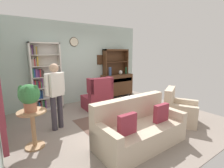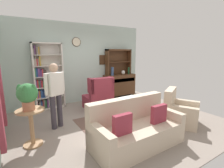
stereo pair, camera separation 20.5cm
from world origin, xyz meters
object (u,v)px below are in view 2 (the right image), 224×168
object	(u,v)px
sideboard	(119,84)
vase_round	(123,72)
book_stack	(119,110)
vase_tall	(112,71)
bookshelf	(46,77)
wingback_chair	(99,98)
potted_plant_large	(27,95)
couch_floral	(135,129)
coffee_table	(121,114)
armchair_floral	(180,112)
person_reading	(55,91)
sideboard_hutch	(118,58)
plant_stand	(31,123)
bottle_wine	(129,71)

from	to	relation	value
sideboard	vase_round	bearing A→B (deg)	-27.17
book_stack	vase_tall	bearing A→B (deg)	61.46
bookshelf	wingback_chair	world-z (taller)	bookshelf
sideboard	vase_tall	world-z (taller)	vase_tall
vase_round	potted_plant_large	bearing A→B (deg)	-151.11
vase_tall	couch_floral	world-z (taller)	vase_tall
coffee_table	potted_plant_large	bearing A→B (deg)	171.66
couch_floral	sideboard	bearing A→B (deg)	60.74
armchair_floral	person_reading	world-z (taller)	person_reading
couch_floral	coffee_table	distance (m)	0.77
vase_round	coffee_table	world-z (taller)	vase_round
sideboard_hutch	armchair_floral	world-z (taller)	sideboard_hutch
bookshelf	wingback_chair	xyz separation A→B (m)	(1.37, -0.98, -0.64)
potted_plant_large	person_reading	distance (m)	0.83
sideboard_hutch	book_stack	distance (m)	3.15
vase_tall	couch_floral	xyz separation A→B (m)	(-1.34, -3.01, -0.77)
couch_floral	bookshelf	bearing A→B (deg)	108.15
bookshelf	couch_floral	xyz separation A→B (m)	(1.04, -3.17, -0.71)
sideboard_hutch	wingback_chair	xyz separation A→B (m)	(-1.41, -1.01, -1.18)
plant_stand	book_stack	size ratio (longest dim) A/B	3.94
vase_round	armchair_floral	size ratio (longest dim) A/B	0.16
sideboard_hutch	potted_plant_large	distance (m)	4.14
sideboard_hutch	armchair_floral	bearing A→B (deg)	-92.43
plant_stand	bookshelf	bearing A→B (deg)	71.98
wingback_chair	person_reading	world-z (taller)	person_reading
couch_floral	coffee_table	bearing A→B (deg)	75.72
sideboard	coffee_table	size ratio (longest dim) A/B	1.62
sideboard	vase_round	world-z (taller)	vase_round
bottle_wine	book_stack	world-z (taller)	bottle_wine
potted_plant_large	person_reading	bearing A→B (deg)	41.46
vase_round	wingback_chair	size ratio (longest dim) A/B	0.16
book_stack	sideboard	bearing A→B (deg)	55.37
plant_stand	person_reading	xyz separation A→B (m)	(0.60, 0.53, 0.46)
sideboard	plant_stand	bearing A→B (deg)	-149.47
vase_round	book_stack	bearing A→B (deg)	-127.50
sideboard	bookshelf	bearing A→B (deg)	178.26
vase_tall	coffee_table	size ratio (longest dim) A/B	0.40
plant_stand	person_reading	distance (m)	0.92
sideboard	sideboard_hutch	xyz separation A→B (m)	(0.00, 0.11, 1.05)
potted_plant_large	book_stack	size ratio (longest dim) A/B	2.76
bookshelf	potted_plant_large	distance (m)	2.26
vase_round	plant_stand	size ratio (longest dim) A/B	0.23
sideboard	coffee_table	world-z (taller)	sideboard
wingback_chair	person_reading	distance (m)	1.67
armchair_floral	bottle_wine	bearing A→B (deg)	79.63
sideboard_hutch	bookshelf	bearing A→B (deg)	-179.49
couch_floral	book_stack	world-z (taller)	couch_floral
sideboard_hutch	plant_stand	size ratio (longest dim) A/B	1.50
bookshelf	book_stack	xyz separation A→B (m)	(1.14, -2.44, -0.55)
vase_tall	bottle_wine	bearing A→B (deg)	-0.66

